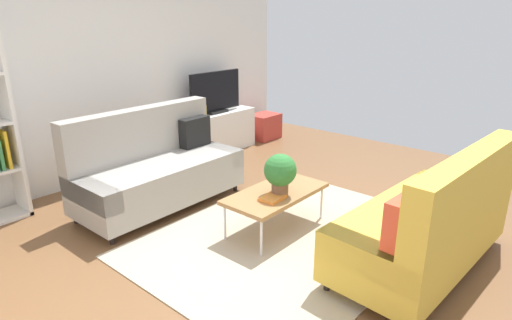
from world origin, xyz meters
The scene contains 14 objects.
ground_plane centered at (0.00, 0.00, 0.00)m, with size 7.68×7.68×0.00m, color brown.
wall_far centered at (0.00, 2.80, 1.45)m, with size 6.40×0.12×2.90m, color white.
area_rug centered at (0.07, -0.12, 0.01)m, with size 2.90×2.20×0.01m, color tan.
couch_beige centered at (-0.27, 1.50, 0.44)m, with size 1.91×0.86×1.10m.
couch_green centered at (0.39, -1.34, 0.45)m, with size 1.95×0.96×1.10m.
coffee_table centered at (0.12, 0.08, 0.39)m, with size 1.10×0.56×0.42m.
tv_console centered at (1.58, 2.46, 0.32)m, with size 1.40×0.44×0.64m, color silver.
tv centered at (1.58, 2.44, 0.95)m, with size 1.00×0.20×0.64m.
storage_trunk centered at (2.68, 2.36, 0.22)m, with size 0.52×0.40×0.44m, color #B2382D.
potted_plant centered at (0.08, 0.00, 0.66)m, with size 0.32×0.32×0.42m.
table_book_0 centered at (-0.06, -0.02, 0.44)m, with size 0.24×0.18×0.03m, color orange.
vase_0 centered at (1.00, 2.51, 0.73)m, with size 0.08×0.08×0.18m, color #4C72B2.
vase_1 centered at (1.14, 2.51, 0.74)m, with size 0.13×0.13×0.20m, color #B24C4C.
bottle_0 centered at (1.33, 2.42, 0.72)m, with size 0.06×0.06×0.16m, color gold.
Camera 1 is at (-3.00, -2.35, 2.09)m, focal length 30.00 mm.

